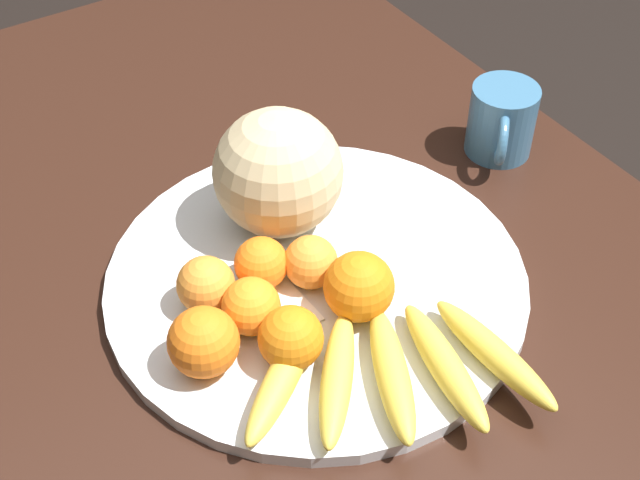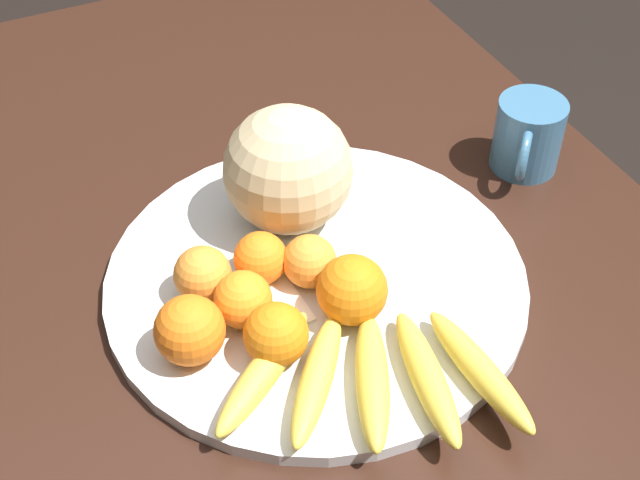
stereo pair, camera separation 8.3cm
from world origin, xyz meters
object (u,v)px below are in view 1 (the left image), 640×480
(fruit_bowl, at_px, (320,278))
(banana_bunch, at_px, (390,368))
(orange_top_small, at_px, (206,285))
(orange_mid_center, at_px, (311,262))
(ceramic_mug, at_px, (502,122))
(orange_front_right, at_px, (291,338))
(orange_back_left, at_px, (205,344))
(melon, at_px, (278,172))
(orange_back_right, at_px, (359,287))
(orange_front_left, at_px, (251,306))
(orange_side_extra, at_px, (261,263))
(kitchen_table, at_px, (338,370))
(produce_tag, at_px, (291,301))

(fruit_bowl, bearing_deg, banana_bunch, -7.39)
(orange_top_small, bearing_deg, orange_mid_center, 75.13)
(banana_bunch, bearing_deg, ceramic_mug, 149.25)
(orange_front_right, xyz_separation_m, orange_back_left, (-0.04, -0.07, 0.00))
(melon, bearing_deg, orange_front_right, -27.67)
(orange_top_small, bearing_deg, ceramic_mug, 96.48)
(melon, height_order, orange_back_right, melon)
(orange_front_left, height_order, orange_front_right, orange_front_right)
(melon, height_order, orange_front_right, melon)
(orange_front_right, relative_size, orange_back_right, 0.88)
(orange_back_left, height_order, orange_top_small, orange_back_left)
(orange_front_right, distance_m, orange_back_right, 0.09)
(orange_side_extra, bearing_deg, melon, 138.03)
(kitchen_table, bearing_deg, orange_mid_center, -166.88)
(produce_tag, bearing_deg, melon, 151.31)
(fruit_bowl, bearing_deg, melon, 176.01)
(melon, distance_m, orange_front_left, 0.16)
(produce_tag, bearing_deg, kitchen_table, 55.25)
(fruit_bowl, bearing_deg, produce_tag, -69.51)
(orange_back_right, bearing_deg, produce_tag, -132.89)
(melon, bearing_deg, orange_front_left, -40.91)
(banana_bunch, bearing_deg, kitchen_table, -162.96)
(kitchen_table, distance_m, orange_top_small, 0.20)
(orange_front_right, bearing_deg, orange_top_small, -161.82)
(kitchen_table, height_order, orange_front_right, orange_front_right)
(fruit_bowl, height_order, orange_back_right, orange_back_right)
(produce_tag, bearing_deg, banana_bunch, 8.81)
(ceramic_mug, bearing_deg, banana_bunch, -55.76)
(orange_top_small, distance_m, orange_side_extra, 0.06)
(banana_bunch, bearing_deg, orange_top_small, -125.24)
(orange_back_right, bearing_deg, fruit_bowl, -176.60)
(orange_front_left, bearing_deg, melon, 139.09)
(orange_mid_center, height_order, orange_back_right, orange_back_right)
(orange_back_left, xyz_separation_m, orange_back_right, (0.02, 0.16, 0.00))
(melon, relative_size, produce_tag, 1.70)
(ceramic_mug, bearing_deg, fruit_bowl, -76.78)
(kitchen_table, distance_m, ceramic_mug, 0.37)
(ceramic_mug, bearing_deg, kitchen_table, -69.60)
(fruit_bowl, relative_size, orange_front_left, 7.61)
(orange_back_left, bearing_deg, banana_bunch, 52.78)
(melon, distance_m, orange_side_extra, 0.11)
(orange_front_right, height_order, orange_back_right, orange_back_right)
(orange_back_left, height_order, ceramic_mug, ceramic_mug)
(orange_side_extra, relative_size, produce_tag, 0.68)
(banana_bunch, xyz_separation_m, orange_back_right, (-0.09, 0.02, 0.02))
(orange_mid_center, xyz_separation_m, orange_back_left, (0.04, -0.15, 0.01))
(orange_mid_center, distance_m, orange_side_extra, 0.05)
(orange_top_small, bearing_deg, melon, 118.63)
(fruit_bowl, height_order, banana_bunch, banana_bunch)
(fruit_bowl, bearing_deg, orange_front_left, -75.33)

